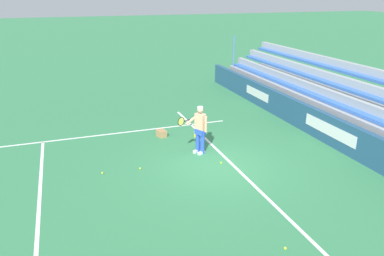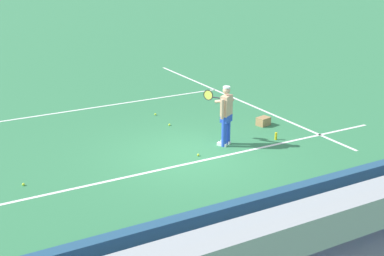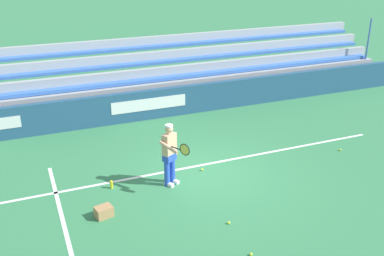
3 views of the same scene
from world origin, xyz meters
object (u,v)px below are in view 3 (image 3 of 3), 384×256
(ball_box_cardboard, at_px, (104,212))
(tennis_ball_stray_back, at_px, (251,254))
(tennis_ball_on_baseline, at_px, (229,223))
(tennis_player, at_px, (170,154))
(tennis_ball_near_player, at_px, (202,170))
(tennis_ball_far_left, at_px, (340,150))
(water_bottle, at_px, (112,185))

(ball_box_cardboard, distance_m, tennis_ball_stray_back, 3.62)
(ball_box_cardboard, relative_size, tennis_ball_on_baseline, 6.06)
(tennis_player, distance_m, tennis_ball_near_player, 1.44)
(tennis_ball_far_left, xyz_separation_m, tennis_ball_on_baseline, (5.01, 2.22, 0.00))
(ball_box_cardboard, height_order, tennis_ball_on_baseline, ball_box_cardboard)
(ball_box_cardboard, bearing_deg, tennis_player, -156.51)
(tennis_player, bearing_deg, tennis_ball_near_player, -161.26)
(tennis_ball_near_player, bearing_deg, tennis_ball_far_left, 174.74)
(tennis_ball_far_left, distance_m, tennis_ball_on_baseline, 5.48)
(tennis_ball_far_left, bearing_deg, tennis_player, -0.49)
(tennis_ball_far_left, bearing_deg, tennis_ball_on_baseline, 23.94)
(tennis_player, bearing_deg, tennis_ball_far_left, 179.51)
(tennis_player, xyz_separation_m, tennis_ball_near_player, (-1.09, -0.37, -0.86))
(tennis_ball_near_player, relative_size, water_bottle, 0.30)
(tennis_ball_stray_back, xyz_separation_m, tennis_ball_on_baseline, (-0.09, -1.19, 0.00))
(tennis_player, xyz_separation_m, tennis_ball_stray_back, (-0.53, 3.47, -0.86))
(tennis_ball_stray_back, relative_size, water_bottle, 0.30)
(tennis_ball_near_player, bearing_deg, tennis_player, 18.74)
(tennis_ball_stray_back, relative_size, tennis_ball_on_baseline, 1.00)
(ball_box_cardboard, distance_m, tennis_ball_far_left, 7.65)
(tennis_ball_far_left, bearing_deg, ball_box_cardboard, 6.12)
(water_bottle, bearing_deg, tennis_ball_far_left, 176.59)
(ball_box_cardboard, relative_size, tennis_ball_near_player, 6.06)
(ball_box_cardboard, height_order, water_bottle, ball_box_cardboard)
(tennis_player, distance_m, tennis_ball_stray_back, 3.61)
(tennis_ball_far_left, bearing_deg, tennis_ball_near_player, -5.26)
(tennis_ball_on_baseline, bearing_deg, water_bottle, -51.20)
(tennis_ball_stray_back, height_order, tennis_ball_on_baseline, same)
(tennis_ball_on_baseline, bearing_deg, tennis_ball_near_player, -100.27)
(tennis_ball_near_player, bearing_deg, ball_box_cardboard, 21.84)
(tennis_player, relative_size, tennis_ball_far_left, 25.98)
(tennis_player, relative_size, tennis_ball_stray_back, 25.98)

